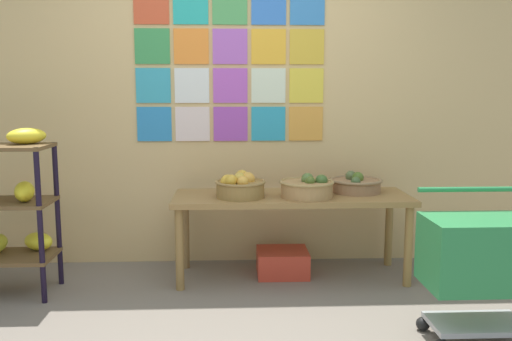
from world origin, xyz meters
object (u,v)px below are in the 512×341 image
Objects in this scene: fruit_basket_centre at (356,184)px; produce_crate_under_table at (282,262)px; fruit_basket_left at (307,188)px; shopping_cart at (481,258)px; display_table at (292,205)px; fruit_basket_back_right at (240,186)px.

fruit_basket_centre is 0.81m from produce_crate_under_table.
fruit_basket_left is 0.47× the size of shopping_cart.
fruit_basket_left is (0.10, -0.09, 0.14)m from display_table.
fruit_basket_back_right is 0.93× the size of fruit_basket_left.
fruit_basket_left reaches higher than display_table.
fruit_basket_back_right is 0.92× the size of fruit_basket_centre.
fruit_basket_back_right is at bearing -159.90° from produce_crate_under_table.
shopping_cart is (1.30, -1.03, -0.23)m from fruit_basket_back_right.
shopping_cart is at bearing -38.45° from fruit_basket_back_right.
produce_crate_under_table is (-0.56, -0.05, -0.59)m from fruit_basket_centre.
fruit_basket_back_right reaches higher than fruit_basket_centre.
shopping_cart is (0.92, -1.11, -0.07)m from display_table.
display_table is at bearing -37.31° from produce_crate_under_table.
shopping_cart is at bearing -70.68° from fruit_basket_centre.
fruit_basket_left reaches higher than produce_crate_under_table.
fruit_basket_back_right reaches higher than display_table.
fruit_basket_back_right is 0.90m from fruit_basket_centre.
fruit_basket_left is at bearing -40.76° from produce_crate_under_table.
display_table is 4.54× the size of produce_crate_under_table.
fruit_basket_centre is at bearing 5.09° from produce_crate_under_table.
fruit_basket_back_right is 0.70m from produce_crate_under_table.
fruit_basket_left is (-0.40, -0.19, 0.01)m from fruit_basket_centre.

